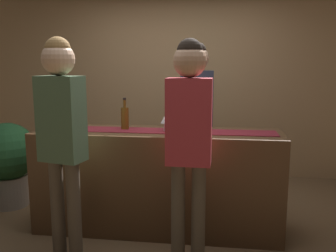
# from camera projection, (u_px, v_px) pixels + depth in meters

# --- Properties ---
(ground_plane) EXTENTS (10.00, 10.00, 0.00)m
(ground_plane) POSITION_uv_depth(u_px,v_px,m) (158.00, 228.00, 3.57)
(ground_plane) COLOR brown
(back_wall) EXTENTS (6.00, 0.12, 2.90)m
(back_wall) POSITION_uv_depth(u_px,v_px,m) (179.00, 73.00, 5.17)
(back_wall) COLOR tan
(back_wall) RESTS_ON ground
(bar_counter) EXTENTS (2.30, 0.60, 0.97)m
(bar_counter) POSITION_uv_depth(u_px,v_px,m) (157.00, 181.00, 3.48)
(bar_counter) COLOR #543821
(bar_counter) RESTS_ON ground
(counter_runner_cloth) EXTENTS (2.19, 0.28, 0.01)m
(counter_runner_cloth) POSITION_uv_depth(u_px,v_px,m) (157.00, 131.00, 3.40)
(counter_runner_cloth) COLOR maroon
(counter_runner_cloth) RESTS_ON bar_counter
(wine_bottle_clear) EXTENTS (0.07, 0.07, 0.30)m
(wine_bottle_clear) POSITION_uv_depth(u_px,v_px,m) (68.00, 116.00, 3.59)
(wine_bottle_clear) COLOR #B2C6C1
(wine_bottle_clear) RESTS_ON bar_counter
(wine_bottle_amber) EXTENTS (0.07, 0.07, 0.30)m
(wine_bottle_amber) POSITION_uv_depth(u_px,v_px,m) (125.00, 118.00, 3.47)
(wine_bottle_amber) COLOR brown
(wine_bottle_amber) RESTS_ON bar_counter
(wine_glass_near_customer) EXTENTS (0.07, 0.07, 0.14)m
(wine_glass_near_customer) POSITION_uv_depth(u_px,v_px,m) (199.00, 120.00, 3.38)
(wine_glass_near_customer) COLOR silver
(wine_glass_near_customer) RESTS_ON bar_counter
(wine_glass_mid_counter) EXTENTS (0.07, 0.07, 0.14)m
(wine_glass_mid_counter) POSITION_uv_depth(u_px,v_px,m) (164.00, 120.00, 3.35)
(wine_glass_mid_counter) COLOR silver
(wine_glass_mid_counter) RESTS_ON bar_counter
(bartender) EXTENTS (0.36, 0.25, 1.81)m
(bartender) POSITION_uv_depth(u_px,v_px,m) (196.00, 106.00, 3.90)
(bartender) COLOR #26262B
(bartender) RESTS_ON ground
(customer_sipping) EXTENTS (0.34, 0.25, 1.77)m
(customer_sipping) POSITION_uv_depth(u_px,v_px,m) (189.00, 128.00, 2.76)
(customer_sipping) COLOR brown
(customer_sipping) RESTS_ON ground
(customer_browsing) EXTENTS (0.38, 0.27, 1.79)m
(customer_browsing) POSITION_uv_depth(u_px,v_px,m) (62.00, 125.00, 2.82)
(customer_browsing) COLOR brown
(customer_browsing) RESTS_ON ground
(potted_plant_tall) EXTENTS (0.65, 0.65, 0.95)m
(potted_plant_tall) POSITION_uv_depth(u_px,v_px,m) (7.00, 158.00, 4.05)
(potted_plant_tall) COLOR #9E9389
(potted_plant_tall) RESTS_ON ground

